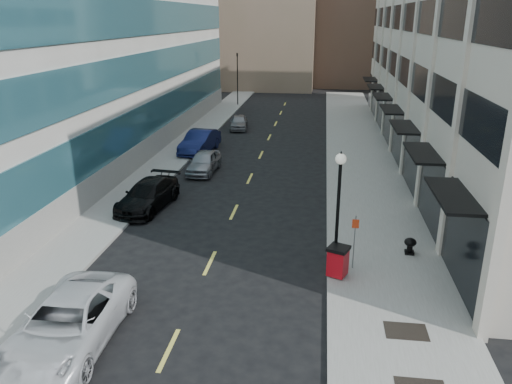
% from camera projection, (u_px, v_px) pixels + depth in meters
% --- Properties ---
extents(sidewalk_right, '(5.00, 80.00, 0.15)m').
position_uv_depth(sidewalk_right, '(366.00, 182.00, 31.74)').
color(sidewalk_right, gray).
rests_on(sidewalk_right, ground).
extents(sidewalk_left, '(3.00, 80.00, 0.15)m').
position_uv_depth(sidewalk_left, '(154.00, 174.00, 33.48)').
color(sidewalk_left, gray).
rests_on(sidewalk_left, ground).
extents(building_right, '(15.30, 46.50, 18.25)m').
position_uv_depth(building_right, '(508.00, 33.00, 34.16)').
color(building_right, beige).
rests_on(building_right, ground).
extents(building_left, '(16.14, 46.00, 20.00)m').
position_uv_depth(building_left, '(55.00, 17.00, 37.91)').
color(building_left, silver).
rests_on(building_left, ground).
extents(skyline_tan_far, '(12.00, 14.00, 22.00)m').
position_uv_depth(skyline_tan_far, '(217.00, 11.00, 85.03)').
color(skyline_tan_far, '#866B57').
rests_on(skyline_tan_far, ground).
extents(skyline_stone, '(10.00, 14.00, 20.00)m').
position_uv_depth(skyline_stone, '(423.00, 17.00, 70.17)').
color(skyline_stone, beige).
rests_on(skyline_stone, ground).
extents(grate_far, '(1.40, 1.00, 0.01)m').
position_uv_depth(grate_far, '(406.00, 331.00, 16.55)').
color(grate_far, black).
rests_on(grate_far, sidewalk_right).
extents(road_centerline, '(0.15, 68.20, 0.01)m').
position_uv_depth(road_centerline, '(243.00, 194.00, 29.89)').
color(road_centerline, '#D8CC4C').
rests_on(road_centerline, ground).
extents(traffic_signal, '(0.66, 0.66, 6.98)m').
position_uv_depth(traffic_signal, '(237.00, 56.00, 57.67)').
color(traffic_signal, black).
rests_on(traffic_signal, ground).
extents(car_white_van, '(2.84, 5.96, 1.64)m').
position_uv_depth(car_white_van, '(68.00, 323.00, 15.85)').
color(car_white_van, silver).
rests_on(car_white_van, ground).
extents(car_black_pickup, '(2.73, 5.41, 1.51)m').
position_uv_depth(car_black_pickup, '(148.00, 195.00, 27.43)').
color(car_black_pickup, black).
rests_on(car_black_pickup, ground).
extents(car_silver_sedan, '(1.86, 4.32, 1.45)m').
position_uv_depth(car_silver_sedan, '(204.00, 162.00, 33.80)').
color(car_silver_sedan, gray).
rests_on(car_silver_sedan, ground).
extents(car_blue_sedan, '(2.40, 5.40, 1.72)m').
position_uv_depth(car_blue_sedan, '(200.00, 142.00, 38.71)').
color(car_blue_sedan, '#121947').
rests_on(car_blue_sedan, ground).
extents(car_grey_sedan, '(1.98, 4.04, 1.33)m').
position_uv_depth(car_grey_sedan, '(239.00, 122.00, 46.90)').
color(car_grey_sedan, gray).
rests_on(car_grey_sedan, ground).
extents(trash_bin, '(1.02, 1.02, 1.27)m').
position_uv_depth(trash_bin, '(338.00, 260.00, 19.90)').
color(trash_bin, '#B00B14').
rests_on(trash_bin, sidewalk_right).
extents(lamppost, '(0.42, 0.42, 5.09)m').
position_uv_depth(lamppost, '(338.00, 203.00, 19.55)').
color(lamppost, black).
rests_on(lamppost, sidewalk_right).
extents(sign_post, '(0.27, 0.06, 2.35)m').
position_uv_depth(sign_post, '(355.00, 235.00, 20.22)').
color(sign_post, slate).
rests_on(sign_post, sidewalk_right).
extents(urn_planter, '(0.53, 0.53, 0.73)m').
position_uv_depth(urn_planter, '(410.00, 244.00, 21.85)').
color(urn_planter, black).
rests_on(urn_planter, sidewalk_right).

